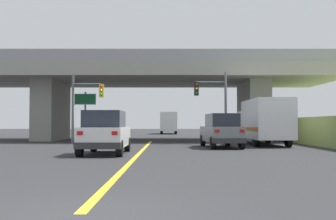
# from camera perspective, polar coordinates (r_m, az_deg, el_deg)

# --- Properties ---
(ground) EXTENTS (160.00, 160.00, 0.00)m
(ground) POSITION_cam_1_polar(r_m,az_deg,el_deg) (35.17, -2.21, -4.31)
(ground) COLOR #2B2B2D
(overpass_bridge) EXTENTS (31.51, 10.43, 7.12)m
(overpass_bridge) POSITION_cam_1_polar(r_m,az_deg,el_deg) (35.32, -2.19, 3.76)
(overpass_bridge) COLOR gray
(overpass_bridge) RESTS_ON ground
(lane_divider_stripe) EXTENTS (0.20, 25.97, 0.01)m
(lane_divider_stripe) POSITION_cam_1_polar(r_m,az_deg,el_deg) (19.34, -4.06, -6.18)
(lane_divider_stripe) COLOR yellow
(lane_divider_stripe) RESTS_ON ground
(suv_lead) EXTENTS (1.98, 4.44, 2.02)m
(suv_lead) POSITION_cam_1_polar(r_m,az_deg,el_deg) (18.92, -8.93, -3.20)
(suv_lead) COLOR silver
(suv_lead) RESTS_ON ground
(suv_crossing) EXTENTS (2.18, 4.87, 2.02)m
(suv_crossing) POSITION_cam_1_polar(r_m,az_deg,el_deg) (24.07, 7.67, -2.94)
(suv_crossing) COLOR slate
(suv_crossing) RESTS_ON ground
(box_truck) EXTENTS (2.33, 7.43, 3.00)m
(box_truck) POSITION_cam_1_polar(r_m,az_deg,el_deg) (27.47, 13.62, -1.58)
(box_truck) COLOR silver
(box_truck) RESTS_ON ground
(traffic_signal_nearside) EXTENTS (2.35, 0.36, 5.14)m
(traffic_signal_nearside) POSITION_cam_1_polar(r_m,az_deg,el_deg) (28.77, 6.77, 1.56)
(traffic_signal_nearside) COLOR #56595E
(traffic_signal_nearside) RESTS_ON ground
(traffic_signal_farside) EXTENTS (2.32, 0.36, 5.02)m
(traffic_signal_farside) POSITION_cam_1_polar(r_m,az_deg,el_deg) (29.50, -11.94, 1.36)
(traffic_signal_farside) COLOR #56595E
(traffic_signal_farside) RESTS_ON ground
(highway_sign) EXTENTS (1.82, 0.17, 4.13)m
(highway_sign) POSITION_cam_1_polar(r_m,az_deg,el_deg) (34.31, -11.72, 0.80)
(highway_sign) COLOR #56595E
(highway_sign) RESTS_ON ground
(semi_truck_distant) EXTENTS (2.33, 7.34, 3.06)m
(semi_truck_distant) POSITION_cam_1_polar(r_m,az_deg,el_deg) (57.03, 0.14, -1.81)
(semi_truck_distant) COLOR silver
(semi_truck_distant) RESTS_ON ground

